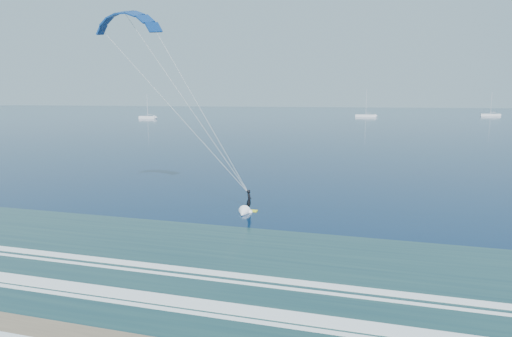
{
  "coord_description": "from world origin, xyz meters",
  "views": [
    {
      "loc": [
        9.08,
        -14.1,
        10.2
      ],
      "look_at": [
        -1.58,
        22.13,
        4.26
      ],
      "focal_mm": 32.0,
      "sensor_mm": 36.0,
      "label": 1
    }
  ],
  "objects_px": {
    "sailboat_0": "(148,117)",
    "sailboat_2": "(490,115)",
    "kitesurfer_rig": "(187,103)",
    "sailboat_1": "(366,116)"
  },
  "relations": [
    {
      "from": "sailboat_0",
      "to": "sailboat_2",
      "type": "distance_m",
      "value": 180.86
    },
    {
      "from": "kitesurfer_rig",
      "to": "sailboat_0",
      "type": "distance_m",
      "value": 183.95
    },
    {
      "from": "sailboat_0",
      "to": "sailboat_2",
      "type": "relative_size",
      "value": 0.88
    },
    {
      "from": "sailboat_2",
      "to": "kitesurfer_rig",
      "type": "bearing_deg",
      "value": -106.2
    },
    {
      "from": "kitesurfer_rig",
      "to": "sailboat_0",
      "type": "bearing_deg",
      "value": 120.74
    },
    {
      "from": "kitesurfer_rig",
      "to": "sailboat_0",
      "type": "xyz_separation_m",
      "value": [
        -93.91,
        157.92,
        -8.96
      ]
    },
    {
      "from": "kitesurfer_rig",
      "to": "sailboat_1",
      "type": "height_order",
      "value": "kitesurfer_rig"
    },
    {
      "from": "sailboat_1",
      "to": "sailboat_0",
      "type": "bearing_deg",
      "value": -153.58
    },
    {
      "from": "sailboat_1",
      "to": "sailboat_2",
      "type": "relative_size",
      "value": 1.06
    },
    {
      "from": "sailboat_0",
      "to": "sailboat_1",
      "type": "height_order",
      "value": "sailboat_1"
    }
  ]
}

